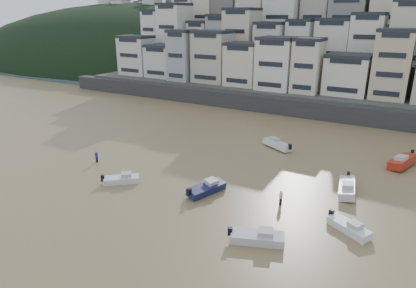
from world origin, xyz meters
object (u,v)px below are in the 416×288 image
Objects in this scene: boat_h at (278,143)px; boat_b at (349,226)px; boat_e at (347,186)px; person_pink at (281,198)px; person_blue at (97,156)px; boat_j at (121,178)px; boat_i at (403,160)px; boat_c at (206,187)px; boat_a at (257,236)px.

boat_b is at bearing 153.96° from boat_h.
boat_h is at bearing -139.80° from boat_e.
person_pink reaches higher than boat_b.
person_blue is (-20.53, -18.75, 0.08)m from boat_h.
boat_j is at bearing -74.80° from boat_e.
boat_e is 16.70m from boat_h.
boat_i reaches higher than boat_h.
person_pink is at bearing -60.27° from boat_c.
boat_j is (-27.04, -2.69, -0.02)m from boat_b.
boat_j is at bearing 88.07° from boat_h.
person_pink reaches higher than boat_c.
boat_b is at bearing 8.55° from boat_i.
boat_h is (-17.84, -1.67, -0.12)m from boat_i.
person_pink is (-7.66, 1.93, 0.20)m from boat_b.
boat_h is at bearing 110.95° from person_pink.
boat_c is at bearing -149.51° from boat_b.
person_pink reaches higher than boat_e.
boat_b is 27.18m from boat_j.
boat_b is at bearing 20.70° from boat_a.
boat_e is 1.13× the size of boat_a.
boat_e is at bearing -4.74° from boat_i.
boat_b is (1.77, -8.68, -0.17)m from boat_e.
person_pink is at bearing 73.58° from boat_a.
boat_c is (-19.67, -21.06, -0.15)m from boat_i.
boat_a reaches higher than boat_j.
boat_b is at bearing 2.52° from boat_e.
person_pink is (19.38, 4.61, 0.22)m from boat_j.
person_pink is at bearing 138.54° from boat_h.
boat_h is (-12.65, 10.91, -0.04)m from boat_e.
person_pink reaches higher than boat_h.
person_pink reaches higher than boat_j.
boat_i reaches higher than person_pink.
boat_h is at bearing 13.03° from boat_c.
boat_j is (-25.27, -11.37, -0.19)m from boat_e.
person_pink is (27.30, 1.08, 0.00)m from person_blue.
person_blue is at bearing -85.73° from boat_e.
person_pink is (-11.07, -19.34, -0.04)m from boat_i.
boat_b reaches higher than boat_j.
boat_c reaches higher than boat_a.
boat_a is (-5.26, -14.91, -0.10)m from boat_e.
boat_j is at bearing 123.46° from boat_c.
boat_j is 2.73× the size of person_blue.
boat_a is at bearing -3.14° from boat_i.
boat_j is at bearing -24.04° from person_blue.
boat_h reaches higher than boat_c.
boat_a is at bearing -85.60° from person_pink.
boat_j is at bearing -34.15° from boat_i.
boat_c is (-14.48, -8.48, -0.08)m from boat_e.
boat_b is 1.03× the size of boat_j.
boat_e is at bearing -16.23° from boat_j.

